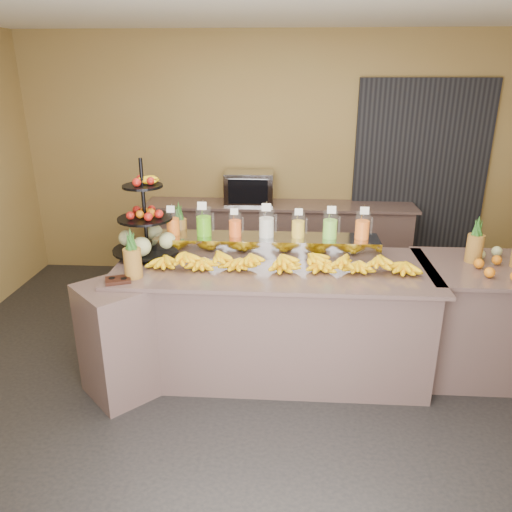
# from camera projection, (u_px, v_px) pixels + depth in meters

# --- Properties ---
(ground) EXTENTS (6.00, 6.00, 0.00)m
(ground) POSITION_uv_depth(u_px,v_px,m) (271.00, 388.00, 3.96)
(ground) COLOR black
(ground) RESTS_ON ground
(room_envelope) EXTENTS (6.04, 5.02, 2.82)m
(room_envelope) POSITION_uv_depth(u_px,v_px,m) (301.00, 136.00, 4.03)
(room_envelope) COLOR olive
(room_envelope) RESTS_ON ground
(buffet_counter) EXTENTS (2.75, 1.25, 0.93)m
(buffet_counter) POSITION_uv_depth(u_px,v_px,m) (259.00, 320.00, 4.05)
(buffet_counter) COLOR gray
(buffet_counter) RESTS_ON ground
(right_counter) EXTENTS (1.08, 0.88, 0.93)m
(right_counter) POSITION_uv_depth(u_px,v_px,m) (482.00, 319.00, 4.07)
(right_counter) COLOR gray
(right_counter) RESTS_ON ground
(back_ledge) EXTENTS (3.10, 0.55, 0.93)m
(back_ledge) POSITION_uv_depth(u_px,v_px,m) (279.00, 242.00, 5.90)
(back_ledge) COLOR gray
(back_ledge) RESTS_ON ground
(pitcher_tray) EXTENTS (1.85, 0.30, 0.15)m
(pitcher_tray) POSITION_uv_depth(u_px,v_px,m) (266.00, 245.00, 4.16)
(pitcher_tray) COLOR gray
(pitcher_tray) RESTS_ON buffet_counter
(juice_pitcher_orange_a) EXTENTS (0.11, 0.12, 0.27)m
(juice_pitcher_orange_a) POSITION_uv_depth(u_px,v_px,m) (173.00, 224.00, 4.15)
(juice_pitcher_orange_a) COLOR silver
(juice_pitcher_orange_a) RESTS_ON pitcher_tray
(juice_pitcher_green) EXTENTS (0.13, 0.13, 0.31)m
(juice_pitcher_green) POSITION_uv_depth(u_px,v_px,m) (204.00, 223.00, 4.13)
(juice_pitcher_green) COLOR silver
(juice_pitcher_green) RESTS_ON pitcher_tray
(juice_pitcher_orange_b) EXTENTS (0.11, 0.11, 0.26)m
(juice_pitcher_orange_b) POSITION_uv_depth(u_px,v_px,m) (235.00, 226.00, 4.12)
(juice_pitcher_orange_b) COLOR silver
(juice_pitcher_orange_b) RESTS_ON pitcher_tray
(juice_pitcher_milk) EXTENTS (0.13, 0.13, 0.31)m
(juice_pitcher_milk) POSITION_uv_depth(u_px,v_px,m) (266.00, 224.00, 4.10)
(juice_pitcher_milk) COLOR silver
(juice_pitcher_milk) RESTS_ON pitcher_tray
(juice_pitcher_lemon) EXTENTS (0.11, 0.11, 0.27)m
(juice_pitcher_lemon) POSITION_uv_depth(u_px,v_px,m) (298.00, 227.00, 4.09)
(juice_pitcher_lemon) COLOR silver
(juice_pitcher_lemon) RESTS_ON pitcher_tray
(juice_pitcher_lime) EXTENTS (0.12, 0.13, 0.29)m
(juice_pitcher_lime) POSITION_uv_depth(u_px,v_px,m) (330.00, 226.00, 4.07)
(juice_pitcher_lime) COLOR silver
(juice_pitcher_lime) RESTS_ON pitcher_tray
(juice_pitcher_orange_c) EXTENTS (0.12, 0.12, 0.29)m
(juice_pitcher_orange_c) POSITION_uv_depth(u_px,v_px,m) (362.00, 227.00, 4.05)
(juice_pitcher_orange_c) COLOR silver
(juice_pitcher_orange_c) RESTS_ON pitcher_tray
(banana_heap) EXTENTS (2.09, 0.19, 0.17)m
(banana_heap) POSITION_uv_depth(u_px,v_px,m) (282.00, 259.00, 3.84)
(banana_heap) COLOR yellow
(banana_heap) RESTS_ON buffet_counter
(fruit_stand) EXTENTS (0.64, 0.64, 0.80)m
(fruit_stand) POSITION_uv_depth(u_px,v_px,m) (150.00, 231.00, 4.09)
(fruit_stand) COLOR black
(fruit_stand) RESTS_ON buffet_counter
(condiment_caddy) EXTENTS (0.21, 0.19, 0.03)m
(condiment_caddy) POSITION_uv_depth(u_px,v_px,m) (118.00, 280.00, 3.62)
(condiment_caddy) COLOR black
(condiment_caddy) RESTS_ON buffet_counter
(pineapple_left_a) EXTENTS (0.13, 0.13, 0.38)m
(pineapple_left_a) POSITION_uv_depth(u_px,v_px,m) (132.00, 259.00, 3.66)
(pineapple_left_a) COLOR brown
(pineapple_left_a) RESTS_ON buffet_counter
(pineapple_left_b) EXTENTS (0.12, 0.12, 0.39)m
(pineapple_left_b) POSITION_uv_depth(u_px,v_px,m) (180.00, 229.00, 4.35)
(pineapple_left_b) COLOR brown
(pineapple_left_b) RESTS_ON buffet_counter
(right_fruit_pile) EXTENTS (0.43, 0.41, 0.22)m
(right_fruit_pile) POSITION_uv_depth(u_px,v_px,m) (498.00, 260.00, 3.85)
(right_fruit_pile) COLOR brown
(right_fruit_pile) RESTS_ON right_counter
(oven_warmer) EXTENTS (0.55, 0.39, 0.37)m
(oven_warmer) POSITION_uv_depth(u_px,v_px,m) (249.00, 188.00, 5.70)
(oven_warmer) COLOR gray
(oven_warmer) RESTS_ON back_ledge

